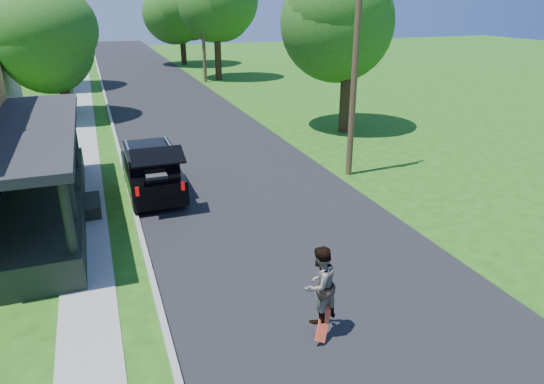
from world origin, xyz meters
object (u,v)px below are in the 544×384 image
object	(u,v)px
tree_right_near	(349,17)
utility_pole_near	(356,49)
black_suv	(152,171)
skateboarder	(320,285)

from	to	relation	value
tree_right_near	utility_pole_near	xyz separation A→B (m)	(-3.06, -6.24, -0.90)
black_suv	skateboarder	distance (m)	9.81
utility_pole_near	tree_right_near	bearing A→B (deg)	47.97
skateboarder	utility_pole_near	world-z (taller)	utility_pole_near
black_suv	tree_right_near	bearing A→B (deg)	26.94
skateboarder	tree_right_near	world-z (taller)	tree_right_near
skateboarder	utility_pole_near	size ratio (longest dim) A/B	0.18
tree_right_near	black_suv	bearing A→B (deg)	-152.92
skateboarder	utility_pole_near	distance (m)	11.10
skateboarder	black_suv	bearing A→B (deg)	-100.94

